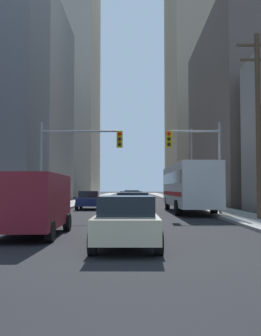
{
  "coord_description": "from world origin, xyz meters",
  "views": [
    {
      "loc": [
        0.18,
        -2.16,
        1.75
      ],
      "look_at": [
        0.0,
        24.67,
        3.12
      ],
      "focal_mm": 42.27,
      "sensor_mm": 36.0,
      "label": 1
    }
  ],
  "objects_px": {
    "city_bus": "(188,186)",
    "sedan_silver": "(132,206)",
    "sedan_blue": "(132,197)",
    "traffic_signal_near_right": "(196,152)",
    "cargo_van_maroon": "(34,201)",
    "sedan_black": "(131,201)",
    "traffic_signal_near_left": "(77,151)",
    "sedan_navy": "(89,200)",
    "sedan_beige": "(126,221)"
  },
  "relations": [
    {
      "from": "sedan_black",
      "to": "traffic_signal_near_left",
      "type": "xyz_separation_m",
      "value": [
        -3.44,
        -4.24,
        3.34
      ]
    },
    {
      "from": "traffic_signal_near_right",
      "to": "sedan_silver",
      "type": "bearing_deg",
      "value": -136.28
    },
    {
      "from": "city_bus",
      "to": "sedan_navy",
      "type": "distance_m",
      "value": 8.84
    },
    {
      "from": "sedan_beige",
      "to": "sedan_silver",
      "type": "bearing_deg",
      "value": 89.1
    },
    {
      "from": "sedan_beige",
      "to": "cargo_van_maroon",
      "type": "bearing_deg",
      "value": 140.75
    },
    {
      "from": "sedan_silver",
      "to": "traffic_signal_near_left",
      "type": "xyz_separation_m",
      "value": [
        -3.53,
        3.91,
        3.34
      ]
    },
    {
      "from": "traffic_signal_near_left",
      "to": "traffic_signal_near_right",
      "type": "bearing_deg",
      "value": -0.01
    },
    {
      "from": "sedan_navy",
      "to": "sedan_blue",
      "type": "xyz_separation_m",
      "value": [
        3.48,
        11.76,
        0.0
      ]
    },
    {
      "from": "sedan_blue",
      "to": "traffic_signal_near_right",
      "type": "distance_m",
      "value": 20.29
    },
    {
      "from": "cargo_van_maroon",
      "to": "sedan_silver",
      "type": "xyz_separation_m",
      "value": [
        3.6,
        6.75,
        -0.52
      ]
    },
    {
      "from": "sedan_silver",
      "to": "sedan_navy",
      "type": "bearing_deg",
      "value": 107.12
    },
    {
      "from": "sedan_beige",
      "to": "city_bus",
      "type": "bearing_deg",
      "value": 76.16
    },
    {
      "from": "city_bus",
      "to": "cargo_van_maroon",
      "type": "xyz_separation_m",
      "value": [
        -7.64,
        -14.2,
        -0.64
      ]
    },
    {
      "from": "sedan_blue",
      "to": "traffic_signal_near_right",
      "type": "relative_size",
      "value": 0.7
    },
    {
      "from": "sedan_silver",
      "to": "sedan_navy",
      "type": "relative_size",
      "value": 1.0
    },
    {
      "from": "sedan_black",
      "to": "sedan_navy",
      "type": "xyz_separation_m",
      "value": [
        -3.52,
        3.57,
        0.0
      ]
    },
    {
      "from": "city_bus",
      "to": "traffic_signal_near_left",
      "type": "xyz_separation_m",
      "value": [
        -7.57,
        -3.53,
        2.18
      ]
    },
    {
      "from": "city_bus",
      "to": "traffic_signal_near_left",
      "type": "bearing_deg",
      "value": -154.98
    },
    {
      "from": "sedan_silver",
      "to": "sedan_black",
      "type": "bearing_deg",
      "value": 90.64
    },
    {
      "from": "city_bus",
      "to": "sedan_silver",
      "type": "xyz_separation_m",
      "value": [
        -4.04,
        -7.44,
        -1.16
      ]
    },
    {
      "from": "cargo_van_maroon",
      "to": "sedan_navy",
      "type": "relative_size",
      "value": 1.24
    },
    {
      "from": "sedan_silver",
      "to": "cargo_van_maroon",
      "type": "bearing_deg",
      "value": -118.04
    },
    {
      "from": "sedan_navy",
      "to": "sedan_blue",
      "type": "height_order",
      "value": "same"
    },
    {
      "from": "sedan_beige",
      "to": "sedan_silver",
      "type": "relative_size",
      "value": 0.99
    },
    {
      "from": "cargo_van_maroon",
      "to": "traffic_signal_near_right",
      "type": "height_order",
      "value": "traffic_signal_near_right"
    },
    {
      "from": "sedan_beige",
      "to": "traffic_signal_near_right",
      "type": "height_order",
      "value": "traffic_signal_near_right"
    },
    {
      "from": "traffic_signal_near_right",
      "to": "sedan_black",
      "type": "bearing_deg",
      "value": 134.55
    },
    {
      "from": "sedan_black",
      "to": "traffic_signal_near_right",
      "type": "xyz_separation_m",
      "value": [
        4.18,
        -4.25,
        3.26
      ]
    },
    {
      "from": "sedan_black",
      "to": "sedan_blue",
      "type": "xyz_separation_m",
      "value": [
        -0.04,
        15.33,
        0.0
      ]
    },
    {
      "from": "sedan_black",
      "to": "traffic_signal_near_left",
      "type": "height_order",
      "value": "traffic_signal_near_left"
    },
    {
      "from": "sedan_black",
      "to": "sedan_blue",
      "type": "height_order",
      "value": "same"
    },
    {
      "from": "city_bus",
      "to": "sedan_black",
      "type": "distance_m",
      "value": 4.35
    },
    {
      "from": "sedan_navy",
      "to": "traffic_signal_near_right",
      "type": "relative_size",
      "value": 0.71
    },
    {
      "from": "sedan_navy",
      "to": "traffic_signal_near_left",
      "type": "height_order",
      "value": "traffic_signal_near_left"
    },
    {
      "from": "sedan_black",
      "to": "sedan_silver",
      "type": "bearing_deg",
      "value": -89.36
    },
    {
      "from": "sedan_silver",
      "to": "sedan_navy",
      "type": "height_order",
      "value": "same"
    },
    {
      "from": "sedan_navy",
      "to": "traffic_signal_near_right",
      "type": "height_order",
      "value": "traffic_signal_near_right"
    },
    {
      "from": "city_bus",
      "to": "sedan_navy",
      "type": "height_order",
      "value": "city_bus"
    },
    {
      "from": "sedan_black",
      "to": "cargo_van_maroon",
      "type": "bearing_deg",
      "value": -103.23
    },
    {
      "from": "sedan_blue",
      "to": "traffic_signal_near_left",
      "type": "distance_m",
      "value": 20.15
    },
    {
      "from": "sedan_black",
      "to": "sedan_navy",
      "type": "distance_m",
      "value": 5.01
    },
    {
      "from": "sedan_beige",
      "to": "traffic_signal_near_left",
      "type": "distance_m",
      "value": 14.29
    },
    {
      "from": "sedan_beige",
      "to": "traffic_signal_near_left",
      "type": "xyz_separation_m",
      "value": [
        -3.38,
        13.48,
        3.34
      ]
    },
    {
      "from": "sedan_black",
      "to": "traffic_signal_near_left",
      "type": "bearing_deg",
      "value": -129.01
    },
    {
      "from": "cargo_van_maroon",
      "to": "sedan_silver",
      "type": "bearing_deg",
      "value": 61.96
    },
    {
      "from": "city_bus",
      "to": "traffic_signal_near_right",
      "type": "height_order",
      "value": "traffic_signal_near_right"
    },
    {
      "from": "traffic_signal_near_right",
      "to": "traffic_signal_near_left",
      "type": "bearing_deg",
      "value": 179.99
    },
    {
      "from": "city_bus",
      "to": "sedan_blue",
      "type": "height_order",
      "value": "city_bus"
    },
    {
      "from": "sedan_silver",
      "to": "sedan_blue",
      "type": "height_order",
      "value": "same"
    },
    {
      "from": "sedan_black",
      "to": "traffic_signal_near_left",
      "type": "distance_m",
      "value": 6.4
    }
  ]
}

